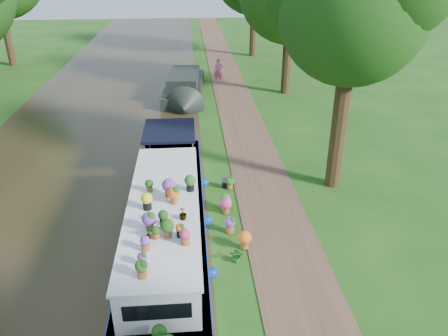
% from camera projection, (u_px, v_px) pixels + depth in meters
% --- Properties ---
extents(ground, '(100.00, 100.00, 0.00)m').
position_uv_depth(ground, '(241.00, 235.00, 13.52)').
color(ground, '#1D4C13').
rests_on(ground, ground).
extents(canal_water, '(10.00, 100.00, 0.02)m').
position_uv_depth(canal_water, '(43.00, 244.00, 13.08)').
color(canal_water, '#2E2414').
rests_on(canal_water, ground).
extents(towpath, '(2.20, 100.00, 0.03)m').
position_uv_depth(towpath, '(279.00, 233.00, 13.60)').
color(towpath, brown).
rests_on(towpath, ground).
extents(plant_boat, '(2.29, 13.52, 2.25)m').
position_uv_depth(plant_boat, '(165.00, 234.00, 12.10)').
color(plant_boat, white).
rests_on(plant_boat, canal_water).
extents(second_boat, '(2.65, 7.66, 1.46)m').
position_uv_depth(second_boat, '(184.00, 87.00, 26.28)').
color(second_boat, black).
rests_on(second_boat, canal_water).
extents(pedestrian_pink, '(0.68, 0.54, 1.62)m').
position_uv_depth(pedestrian_pink, '(218.00, 71.00, 28.86)').
color(pedestrian_pink, '#CC5470').
rests_on(pedestrian_pink, towpath).
extents(verge_plant, '(0.47, 0.44, 0.43)m').
position_uv_depth(verge_plant, '(237.00, 255.00, 12.28)').
color(verge_plant, '#1C5E25').
rests_on(verge_plant, ground).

